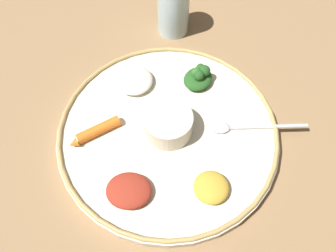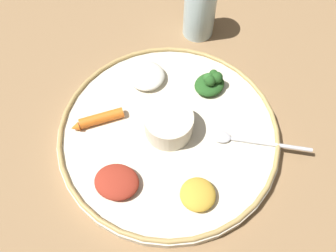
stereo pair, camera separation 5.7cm
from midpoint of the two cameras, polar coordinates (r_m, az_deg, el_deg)
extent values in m
plane|color=olive|center=(0.60, -2.70, -1.96)|extent=(2.40, 2.40, 0.00)
cylinder|color=beige|center=(0.59, -2.75, -1.48)|extent=(0.39, 0.39, 0.02)
torus|color=tan|center=(0.58, -2.80, -0.84)|extent=(0.39, 0.39, 0.01)
cylinder|color=beige|center=(0.56, -2.88, 0.12)|extent=(0.08, 0.08, 0.04)
cylinder|color=brown|center=(0.55, -2.97, 1.14)|extent=(0.07, 0.07, 0.01)
ellipsoid|color=silver|center=(0.58, 6.29, -0.51)|extent=(0.03, 0.04, 0.01)
cylinder|color=silver|center=(0.60, 14.41, -0.32)|extent=(0.03, 0.14, 0.01)
ellipsoid|color=#23511E|center=(0.63, 2.61, 7.91)|extent=(0.08, 0.08, 0.02)
sphere|color=#23511E|center=(0.62, 2.68, 8.53)|extent=(0.02, 0.02, 0.02)
sphere|color=#2D6628|center=(0.62, 2.30, 8.97)|extent=(0.02, 0.02, 0.02)
sphere|color=#23511E|center=(0.63, 3.02, 9.79)|extent=(0.02, 0.02, 0.02)
sphere|color=#23511E|center=(0.62, 3.71, 9.27)|extent=(0.02, 0.02, 0.02)
cylinder|color=orange|center=(0.59, -14.59, -0.84)|extent=(0.04, 0.08, 0.02)
cone|color=orange|center=(0.59, -18.67, -2.81)|extent=(0.02, 0.02, 0.02)
ellipsoid|color=maroon|center=(0.53, -9.87, -11.19)|extent=(0.08, 0.09, 0.02)
ellipsoid|color=silver|center=(0.64, -8.43, 7.64)|extent=(0.10, 0.10, 0.02)
ellipsoid|color=gold|center=(0.53, 4.38, -10.81)|extent=(0.06, 0.06, 0.02)
cylinder|color=silver|center=(0.73, -1.43, 19.46)|extent=(0.07, 0.07, 0.11)
cylinder|color=tan|center=(0.75, -1.37, 17.39)|extent=(0.06, 0.06, 0.04)
camera|label=1|loc=(0.03, -92.87, -4.89)|focal=35.37mm
camera|label=2|loc=(0.03, 87.13, 4.89)|focal=35.37mm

